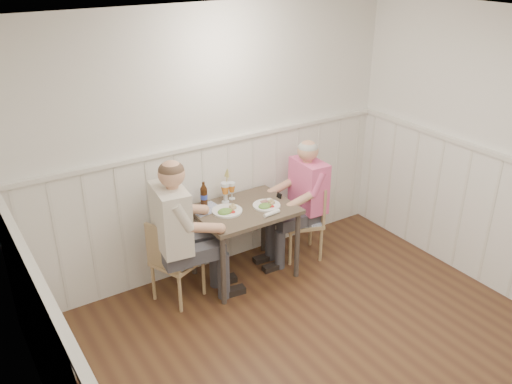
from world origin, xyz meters
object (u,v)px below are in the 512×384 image
chair_left (173,259)px  grass_vase (225,186)px  dining_table (245,218)px  diner_cream (178,245)px  beer_bottle (204,195)px  man_in_pink (304,208)px  chair_right (306,217)px

chair_left → grass_vase: size_ratio=2.31×
dining_table → diner_cream: (-0.74, -0.06, -0.05)m
chair_left → beer_bottle: bearing=29.1°
man_in_pink → grass_vase: 0.91m
beer_bottle → diner_cream: bearing=-144.0°
chair_right → grass_vase: bearing=163.3°
man_in_pink → beer_bottle: man_in_pink is taller
beer_bottle → grass_vase: grass_vase is taller
dining_table → beer_bottle: size_ratio=3.81×
grass_vase → chair_right: bearing=-16.7°
man_in_pink → beer_bottle: bearing=165.3°
beer_bottle → chair_left: bearing=-150.9°
grass_vase → beer_bottle: bearing=173.2°
man_in_pink → grass_vase: size_ratio=3.73×
diner_cream → man_in_pink: bearing=2.1°
dining_table → grass_vase: bearing=106.8°
chair_right → beer_bottle: bearing=165.3°
diner_cream → grass_vase: 0.79m
beer_bottle → dining_table: bearing=-41.9°
chair_left → beer_bottle: beer_bottle is taller
dining_table → chair_left: 0.79m
chair_left → chair_right: bearing=-0.4°
grass_vase → dining_table: bearing=-73.2°
diner_cream → chair_right: bearing=1.9°
dining_table → chair_left: bearing=179.9°
man_in_pink → diner_cream: diner_cream is taller
chair_left → man_in_pink: bearing=-0.2°
chair_right → grass_vase: 0.97m
man_in_pink → diner_cream: size_ratio=0.91×
chair_left → grass_vase: grass_vase is taller
chair_left → grass_vase: bearing=18.8°
chair_left → diner_cream: 0.18m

